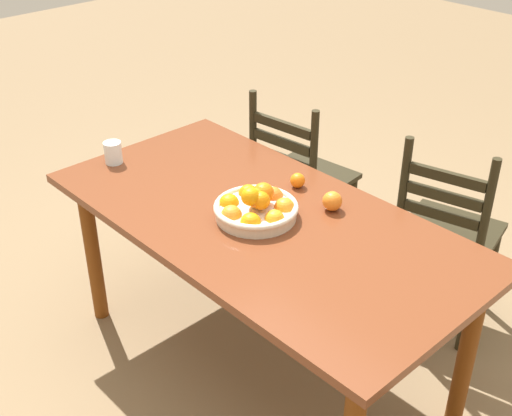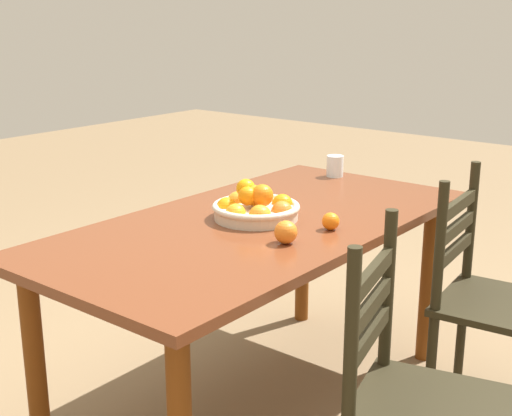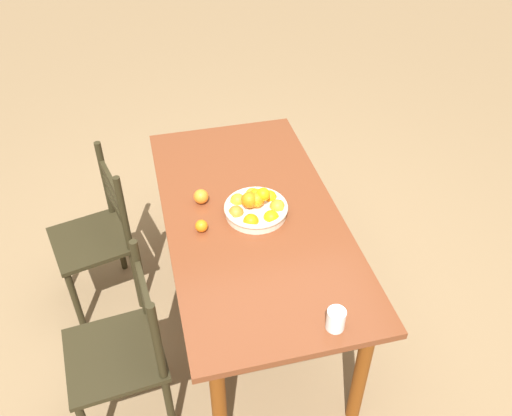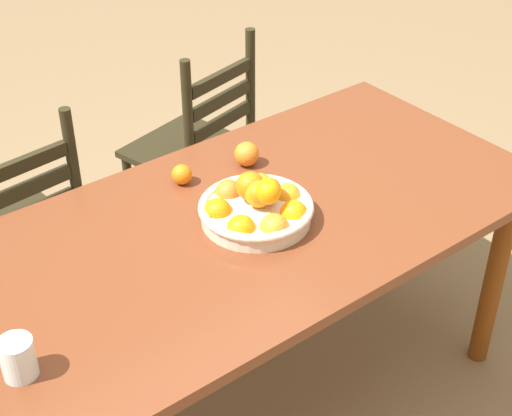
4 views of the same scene
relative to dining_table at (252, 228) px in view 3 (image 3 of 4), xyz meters
The scene contains 8 objects.
ground_plane 0.65m from the dining_table, ahead, with size 12.00×12.00×0.00m, color #7C6445.
dining_table is the anchor object (origin of this frame).
chair_near_window 0.85m from the dining_table, 123.39° to the left, with size 0.46×0.46×0.92m.
chair_by_cabinet 0.88m from the dining_table, 66.94° to the left, with size 0.48×0.48×0.94m.
fruit_bowl 0.14m from the dining_table, 98.60° to the right, with size 0.32×0.32×0.14m.
orange_loose_0 0.29m from the dining_table, 103.26° to the left, with size 0.06×0.06×0.06m, color orange.
orange_loose_1 0.30m from the dining_table, 56.33° to the left, with size 0.08×0.08×0.08m, color orange.
drinking_glass 0.78m from the dining_table, 167.99° to the right, with size 0.08×0.08×0.10m, color silver.
Camera 3 is at (-1.97, 0.46, 2.48)m, focal length 37.80 mm.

